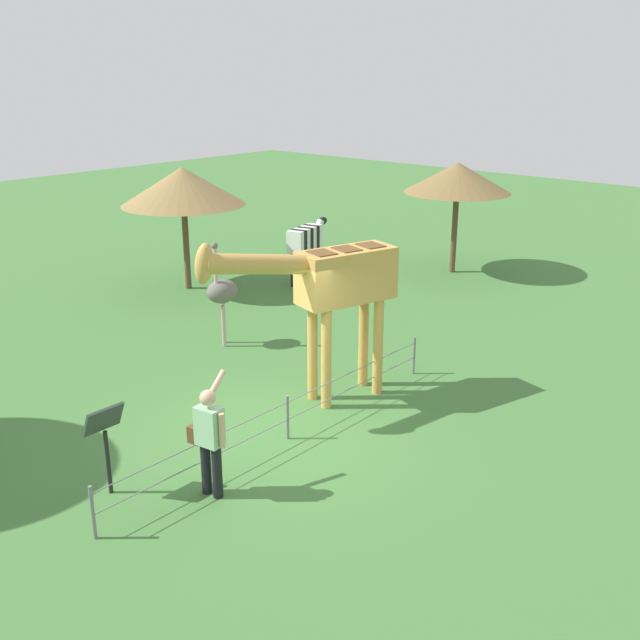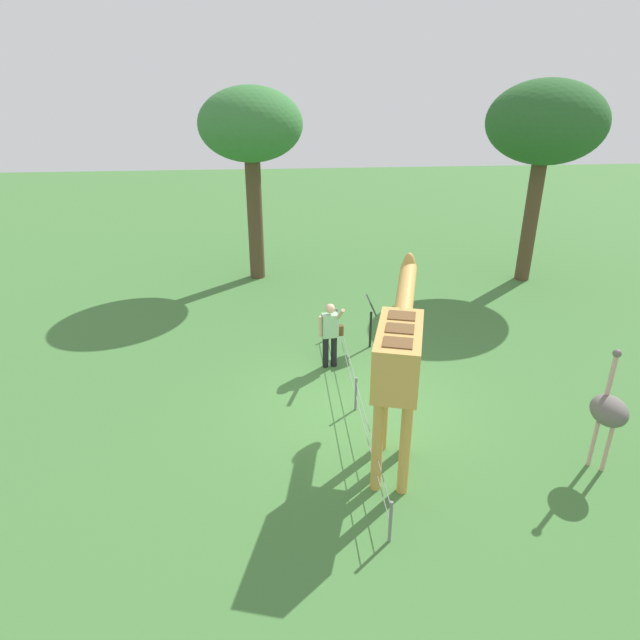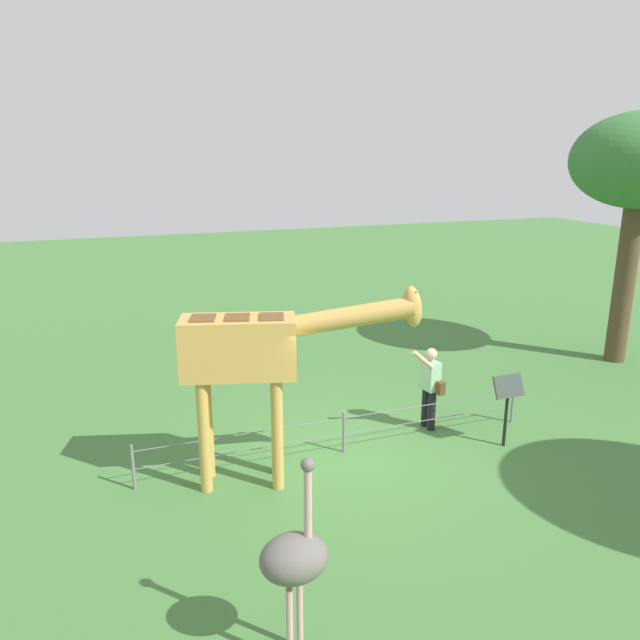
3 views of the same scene
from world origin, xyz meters
The scene contains 8 objects.
ground_plane centered at (0.00, 0.00, 0.00)m, with size 60.00×60.00×0.00m, color #427538.
giraffe centered at (-1.59, -0.27, 2.12)m, with size 3.63×1.46×3.15m.
visitor centered at (1.86, 0.49, 0.90)m, with size 0.68×0.58×1.67m.
ostrich centered at (-2.15, -3.76, 1.18)m, with size 0.70×0.56×2.25m.
tree_east centered at (7.22, -6.43, 4.84)m, with size 3.49×3.49×6.15m.
tree_northeast centered at (8.19, 2.29, 4.73)m, with size 3.15×3.15×5.95m.
info_sign centered at (2.76, -0.60, 0.95)m, with size 0.56×0.21×1.32m.
wire_fence centered at (0.00, 0.16, 0.40)m, with size 7.05×0.05×0.75m.
Camera 2 is at (-9.55, 1.71, 6.40)m, focal length 31.32 mm.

